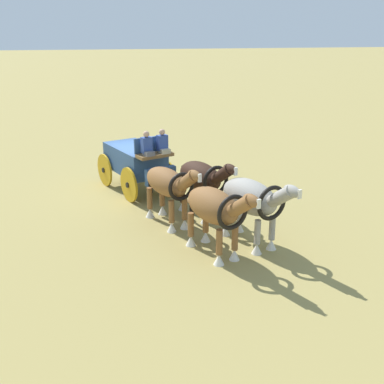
# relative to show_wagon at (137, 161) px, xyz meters

# --- Properties ---
(ground_plane) EXTENTS (220.00, 220.00, 0.00)m
(ground_plane) POSITION_rel_show_wagon_xyz_m (-0.16, -0.07, -1.20)
(ground_plane) COLOR #9E8C4C
(show_wagon) EXTENTS (5.67, 3.05, 2.68)m
(show_wagon) POSITION_rel_show_wagon_xyz_m (0.00, 0.00, 0.00)
(show_wagon) COLOR #2D4C7A
(show_wagon) RESTS_ON ground
(draft_horse_rear_near) EXTENTS (2.97, 1.69, 2.20)m
(draft_horse_rear_near) POSITION_rel_show_wagon_xyz_m (3.04, 1.97, 0.13)
(draft_horse_rear_near) COLOR #331E14
(draft_horse_rear_near) RESTS_ON ground
(draft_horse_rear_off) EXTENTS (3.00, 1.68, 2.22)m
(draft_horse_rear_off) POSITION_rel_show_wagon_xyz_m (3.55, 0.77, 0.15)
(draft_horse_rear_off) COLOR brown
(draft_horse_rear_off) RESTS_ON ground
(draft_horse_lead_near) EXTENTS (3.09, 1.76, 2.28)m
(draft_horse_lead_near) POSITION_rel_show_wagon_xyz_m (5.44, 2.96, 0.20)
(draft_horse_lead_near) COLOR #9E998E
(draft_horse_lead_near) RESTS_ON ground
(draft_horse_lead_off) EXTENTS (2.98, 1.70, 2.26)m
(draft_horse_lead_off) POSITION_rel_show_wagon_xyz_m (5.94, 1.76, 0.19)
(draft_horse_lead_off) COLOR brown
(draft_horse_lead_off) RESTS_ON ground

